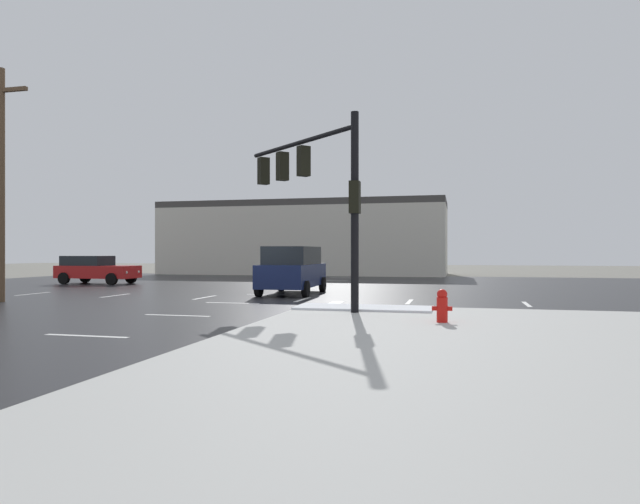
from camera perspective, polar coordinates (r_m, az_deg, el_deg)
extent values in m
plane|color=slate|center=(21.98, -6.82, -4.75)|extent=(120.00, 120.00, 0.00)
cube|color=#232326|center=(21.97, -6.82, -4.72)|extent=(44.00, 44.00, 0.02)
cube|color=white|center=(16.80, 4.45, -5.64)|extent=(4.00, 1.60, 0.06)
cube|color=silver|center=(13.15, -22.54, -7.85)|extent=(2.00, 0.15, 0.01)
cube|color=silver|center=(16.52, -14.23, -6.24)|extent=(2.00, 0.15, 0.01)
cube|color=silver|center=(20.12, -8.84, -5.12)|extent=(2.00, 0.15, 0.01)
cube|color=silver|center=(23.85, -5.12, -4.32)|extent=(2.00, 0.15, 0.01)
cube|color=silver|center=(27.65, -2.42, -3.72)|extent=(2.00, 0.15, 0.01)
cube|color=silver|center=(31.51, -0.38, -3.27)|extent=(2.00, 0.15, 0.01)
cube|color=silver|center=(35.39, 1.22, -2.91)|extent=(2.00, 0.15, 0.01)
cube|color=silver|center=(39.30, 2.49, -2.62)|extent=(2.00, 0.15, 0.01)
cube|color=silver|center=(27.16, -27.02, -3.79)|extent=(0.15, 2.00, 0.01)
cube|color=silver|center=(24.73, -19.98, -4.16)|extent=(0.15, 2.00, 0.01)
cube|color=silver|center=(22.75, -11.55, -4.53)|extent=(0.15, 2.00, 0.01)
cube|color=silver|center=(21.35, -1.78, -4.82)|extent=(0.15, 2.00, 0.01)
cube|color=silver|center=(20.64, 9.02, -4.99)|extent=(0.15, 2.00, 0.01)
cube|color=silver|center=(20.69, 20.17, -4.98)|extent=(0.15, 2.00, 0.01)
cube|color=silver|center=(17.12, -0.54, -6.02)|extent=(0.45, 7.00, 0.01)
cylinder|color=black|center=(15.72, 3.54, 4.05)|extent=(0.22, 0.22, 5.58)
cylinder|color=black|center=(18.41, -2.17, 10.96)|extent=(4.45, 4.00, 0.14)
cube|color=black|center=(18.06, -1.67, 9.16)|extent=(0.45, 0.46, 0.95)
sphere|color=yellow|center=(18.24, -1.94, 9.98)|extent=(0.20, 0.20, 0.20)
cube|color=black|center=(19.16, -3.82, 8.63)|extent=(0.45, 0.46, 0.95)
sphere|color=yellow|center=(19.34, -4.06, 9.40)|extent=(0.20, 0.20, 0.20)
cube|color=black|center=(20.29, -5.73, 8.15)|extent=(0.45, 0.46, 0.95)
sphere|color=yellow|center=(20.48, -5.94, 8.88)|extent=(0.20, 0.20, 0.20)
cube|color=black|center=(15.75, 3.54, 5.54)|extent=(0.28, 0.36, 0.90)
cylinder|color=red|center=(13.83, 12.25, -5.72)|extent=(0.26, 0.26, 0.60)
sphere|color=red|center=(13.80, 12.25, -4.20)|extent=(0.25, 0.25, 0.25)
cylinder|color=red|center=(13.83, 11.50, -5.60)|extent=(0.12, 0.11, 0.11)
cylinder|color=red|center=(13.82, 13.00, -5.60)|extent=(0.12, 0.11, 0.11)
cube|color=beige|center=(46.37, -1.54, 1.07)|extent=(22.76, 8.00, 5.36)
cube|color=#3F3D3A|center=(46.51, -1.54, 4.68)|extent=(22.76, 8.00, 0.50)
cube|color=#B21919|center=(34.27, -21.54, -1.87)|extent=(4.54, 1.89, 0.70)
cube|color=black|center=(34.66, -22.43, -0.82)|extent=(2.51, 1.71, 0.55)
cylinder|color=black|center=(34.14, -18.57, -2.47)|extent=(0.66, 0.23, 0.66)
cylinder|color=black|center=(32.65, -20.32, -2.58)|extent=(0.66, 0.23, 0.66)
cylinder|color=black|center=(35.92, -22.64, -2.34)|extent=(0.66, 0.23, 0.66)
cylinder|color=black|center=(34.51, -24.47, -2.44)|extent=(0.66, 0.23, 0.66)
sphere|color=white|center=(33.49, -17.92, -1.91)|extent=(0.18, 0.18, 0.18)
sphere|color=white|center=(32.53, -19.03, -1.97)|extent=(0.18, 0.18, 0.18)
cube|color=#141E47|center=(24.18, -2.80, -2.36)|extent=(2.10, 4.86, 0.95)
cube|color=black|center=(24.16, -2.80, -0.34)|extent=(1.90, 3.41, 0.75)
cylinder|color=black|center=(26.03, -3.95, -3.23)|extent=(0.24, 0.67, 0.66)
cylinder|color=black|center=(25.56, 0.26, -3.29)|extent=(0.24, 0.67, 0.66)
cylinder|color=black|center=(22.92, -6.21, -3.67)|extent=(0.24, 0.67, 0.66)
cylinder|color=black|center=(22.38, -1.46, -3.76)|extent=(0.24, 0.67, 0.66)
sphere|color=white|center=(26.61, -2.80, -2.14)|extent=(0.18, 0.18, 0.18)
sphere|color=white|center=(26.31, -0.17, -2.16)|extent=(0.18, 0.18, 0.18)
cylinder|color=brown|center=(23.46, -29.57, 5.88)|extent=(0.28, 0.28, 8.44)
cube|color=brown|center=(24.05, -29.57, 14.02)|extent=(2.20, 0.14, 0.14)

